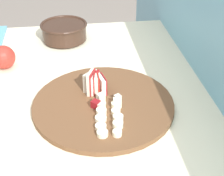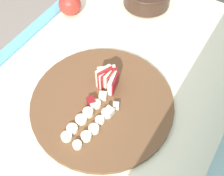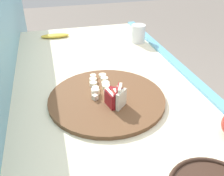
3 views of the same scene
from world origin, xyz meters
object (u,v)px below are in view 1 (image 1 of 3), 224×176
apple_wedge_fan (95,83)px  whole_apple (3,57)px  ceramic_bowl (64,31)px  apple_dice_pile (107,102)px  banana_slice_rows (109,118)px  cutting_board (103,104)px

apple_wedge_fan → whole_apple: bearing=-125.5°
apple_wedge_fan → ceramic_bowl: (-0.38, -0.08, -0.00)m
apple_dice_pile → ceramic_bowl: 0.47m
apple_dice_pile → banana_slice_rows: 0.07m
cutting_board → whole_apple: (-0.26, -0.30, 0.03)m
banana_slice_rows → ceramic_bowl: size_ratio=0.83×
cutting_board → whole_apple: whole_apple is taller
apple_wedge_fan → ceramic_bowl: bearing=-167.9°
apple_wedge_fan → ceramic_bowl: apple_wedge_fan is taller
banana_slice_rows → whole_apple: (-0.34, -0.30, 0.02)m
apple_wedge_fan → ceramic_bowl: 0.39m
apple_wedge_fan → banana_slice_rows: (0.14, 0.02, -0.02)m
banana_slice_rows → ceramic_bowl: ceramic_bowl is taller
apple_dice_pile → whole_apple: (-0.27, -0.31, 0.01)m
cutting_board → banana_slice_rows: size_ratio=2.67×
whole_apple → ceramic_bowl: bearing=132.7°
cutting_board → apple_dice_pile: size_ratio=4.41×
banana_slice_rows → ceramic_bowl: (-0.52, -0.11, 0.02)m
apple_dice_pile → whole_apple: size_ratio=1.15×
cutting_board → banana_slice_rows: (0.08, 0.01, 0.01)m
banana_slice_rows → whole_apple: whole_apple is taller
whole_apple → cutting_board: bearing=49.1°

